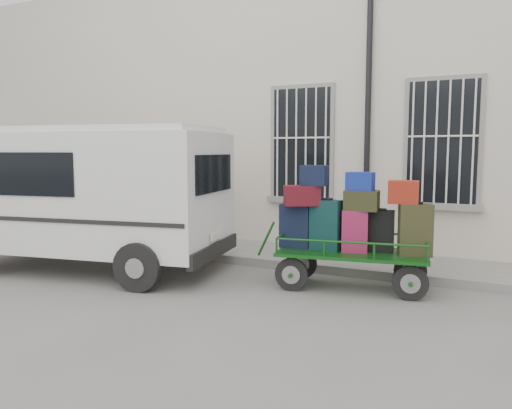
% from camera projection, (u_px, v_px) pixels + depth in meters
% --- Properties ---
extents(ground, '(80.00, 80.00, 0.00)m').
position_uv_depth(ground, '(257.00, 290.00, 7.56)').
color(ground, slate).
rests_on(ground, ground).
extents(building, '(24.00, 5.15, 6.00)m').
position_uv_depth(building, '(353.00, 114.00, 12.17)').
color(building, beige).
rests_on(building, ground).
extents(sidewalk, '(24.00, 1.70, 0.15)m').
position_uv_depth(sidewalk, '(306.00, 257.00, 9.52)').
color(sidewalk, slate).
rests_on(sidewalk, ground).
extents(luggage_cart, '(2.66, 1.33, 1.88)m').
position_uv_depth(luggage_cart, '(351.00, 228.00, 7.54)').
color(luggage_cart, black).
rests_on(luggage_cart, ground).
extents(van, '(5.22, 2.89, 2.49)m').
position_uv_depth(van, '(84.00, 189.00, 8.74)').
color(van, white).
rests_on(van, ground).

